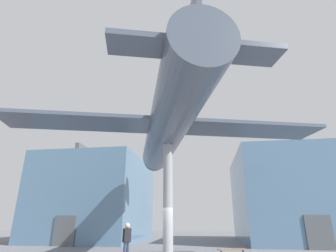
# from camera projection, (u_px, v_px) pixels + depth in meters

# --- Properties ---
(glass_pavilion_left) EXTENTS (9.47, 12.01, 8.56)m
(glass_pavilion_left) POSITION_uv_depth(u_px,v_px,m) (97.00, 199.00, 27.44)
(glass_pavilion_left) COLOR slate
(glass_pavilion_left) RESTS_ON ground_plane
(glass_pavilion_right) EXTENTS (9.47, 12.01, 8.56)m
(glass_pavilion_right) POSITION_uv_depth(u_px,v_px,m) (289.00, 197.00, 24.88)
(glass_pavilion_right) COLOR slate
(glass_pavilion_right) RESTS_ON ground_plane
(support_pylon_central) EXTENTS (0.47, 0.47, 5.60)m
(support_pylon_central) POSITION_uv_depth(u_px,v_px,m) (168.00, 201.00, 12.48)
(support_pylon_central) COLOR #999EA3
(support_pylon_central) RESTS_ON ground_plane
(suspended_airplane) EXTENTS (16.48, 16.05, 3.09)m
(suspended_airplane) POSITION_uv_depth(u_px,v_px,m) (167.00, 128.00, 14.07)
(suspended_airplane) COLOR #4C5666
(suspended_airplane) RESTS_ON support_pylon_central
(visitor_person) EXTENTS (0.43, 0.44, 1.81)m
(visitor_person) POSITION_uv_depth(u_px,v_px,m) (127.00, 238.00, 13.68)
(visitor_person) COLOR #2D3D56
(visitor_person) RESTS_ON ground_plane
(plaza_bench) EXTENTS (1.61, 0.89, 0.50)m
(plaza_bench) POSITION_uv_depth(u_px,v_px,m) (232.00, 250.00, 14.02)
(plaza_bench) COLOR #846647
(plaza_bench) RESTS_ON ground_plane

